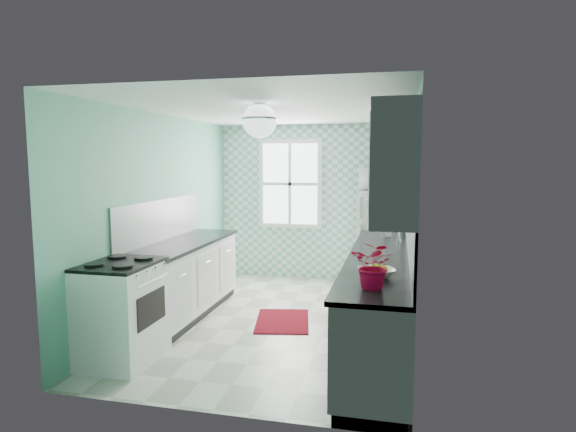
% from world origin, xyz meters
% --- Properties ---
extents(floor, '(3.00, 4.40, 0.02)m').
position_xyz_m(floor, '(0.00, 0.00, -0.01)').
color(floor, silver).
rests_on(floor, ground).
extents(ceiling, '(3.00, 4.40, 0.02)m').
position_xyz_m(ceiling, '(0.00, 0.00, 2.51)').
color(ceiling, white).
rests_on(ceiling, wall_back).
extents(wall_back, '(3.00, 0.02, 2.50)m').
position_xyz_m(wall_back, '(0.00, 2.21, 1.25)').
color(wall_back, '#61AD91').
rests_on(wall_back, floor).
extents(wall_front, '(3.00, 0.02, 2.50)m').
position_xyz_m(wall_front, '(0.00, -2.21, 1.25)').
color(wall_front, '#61AD91').
rests_on(wall_front, floor).
extents(wall_left, '(0.02, 4.40, 2.50)m').
position_xyz_m(wall_left, '(-1.51, 0.00, 1.25)').
color(wall_left, '#61AD91').
rests_on(wall_left, floor).
extents(wall_right, '(0.02, 4.40, 2.50)m').
position_xyz_m(wall_right, '(1.51, 0.00, 1.25)').
color(wall_right, '#61AD91').
rests_on(wall_right, floor).
extents(accent_wall, '(3.00, 0.01, 2.50)m').
position_xyz_m(accent_wall, '(0.00, 2.19, 1.25)').
color(accent_wall, '#6FB8A5').
rests_on(accent_wall, wall_back).
extents(window, '(1.04, 0.05, 1.44)m').
position_xyz_m(window, '(-0.35, 2.16, 1.55)').
color(window, white).
rests_on(window, wall_back).
extents(backsplash_right, '(0.02, 3.60, 0.51)m').
position_xyz_m(backsplash_right, '(1.49, -0.40, 1.20)').
color(backsplash_right, white).
rests_on(backsplash_right, wall_right).
extents(backsplash_left, '(0.02, 2.15, 0.51)m').
position_xyz_m(backsplash_left, '(-1.49, -0.07, 1.20)').
color(backsplash_left, white).
rests_on(backsplash_left, wall_left).
extents(upper_cabinets_right, '(0.33, 3.20, 0.90)m').
position_xyz_m(upper_cabinets_right, '(1.33, -0.60, 1.90)').
color(upper_cabinets_right, white).
rests_on(upper_cabinets_right, wall_right).
extents(upper_cabinet_fridge, '(0.40, 0.74, 0.40)m').
position_xyz_m(upper_cabinet_fridge, '(1.30, 1.83, 2.25)').
color(upper_cabinet_fridge, white).
rests_on(upper_cabinet_fridge, wall_right).
extents(ceiling_light, '(0.34, 0.34, 0.35)m').
position_xyz_m(ceiling_light, '(0.00, -0.80, 2.32)').
color(ceiling_light, silver).
rests_on(ceiling_light, ceiling).
extents(base_cabinets_right, '(0.60, 3.60, 0.90)m').
position_xyz_m(base_cabinets_right, '(1.20, -0.40, 0.45)').
color(base_cabinets_right, white).
rests_on(base_cabinets_right, floor).
extents(countertop_right, '(0.63, 3.60, 0.04)m').
position_xyz_m(countertop_right, '(1.19, -0.40, 0.92)').
color(countertop_right, black).
rests_on(countertop_right, base_cabinets_right).
extents(base_cabinets_left, '(0.60, 2.15, 0.90)m').
position_xyz_m(base_cabinets_left, '(-1.20, -0.07, 0.45)').
color(base_cabinets_left, white).
rests_on(base_cabinets_left, floor).
extents(countertop_left, '(0.63, 2.15, 0.04)m').
position_xyz_m(countertop_left, '(-1.19, -0.07, 0.92)').
color(countertop_left, black).
rests_on(countertop_left, base_cabinets_left).
extents(fridge, '(0.65, 0.65, 1.49)m').
position_xyz_m(fridge, '(1.11, 1.77, 0.74)').
color(fridge, white).
rests_on(fridge, floor).
extents(stove, '(0.63, 0.79, 0.95)m').
position_xyz_m(stove, '(-1.20, -1.46, 0.50)').
color(stove, white).
rests_on(stove, floor).
extents(sink, '(0.51, 0.43, 0.53)m').
position_xyz_m(sink, '(1.20, 0.42, 0.93)').
color(sink, silver).
rests_on(sink, countertop_right).
extents(rug, '(0.78, 0.99, 0.01)m').
position_xyz_m(rug, '(0.04, -0.02, 0.01)').
color(rug, maroon).
rests_on(rug, floor).
extents(dish_towel, '(0.03, 0.27, 0.40)m').
position_xyz_m(dish_towel, '(0.89, 0.68, 0.48)').
color(dish_towel, '#5FBFBA').
rests_on(dish_towel, base_cabinets_right).
extents(fruit_bowl, '(0.40, 0.40, 0.08)m').
position_xyz_m(fruit_bowl, '(1.20, -1.38, 0.98)').
color(fruit_bowl, white).
rests_on(fruit_bowl, countertop_right).
extents(potted_plant, '(0.43, 0.40, 0.38)m').
position_xyz_m(potted_plant, '(1.20, -1.79, 1.13)').
color(potted_plant, red).
rests_on(potted_plant, countertop_right).
extents(soap_bottle, '(0.09, 0.09, 0.20)m').
position_xyz_m(soap_bottle, '(1.25, 0.86, 1.04)').
color(soap_bottle, '#97C2CD').
rests_on(soap_bottle, countertop_right).
extents(microwave, '(0.62, 0.44, 0.33)m').
position_xyz_m(microwave, '(1.11, 1.77, 1.66)').
color(microwave, white).
rests_on(microwave, fridge).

